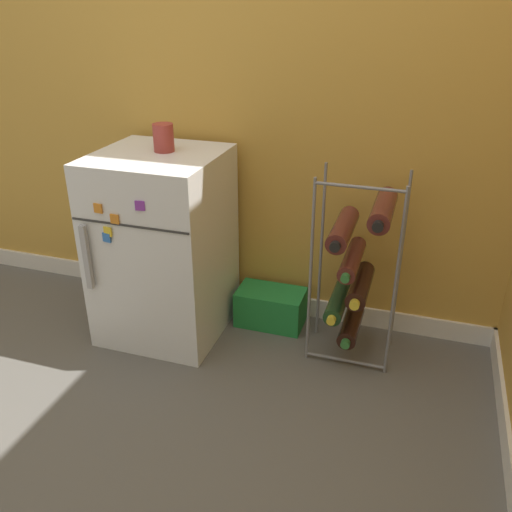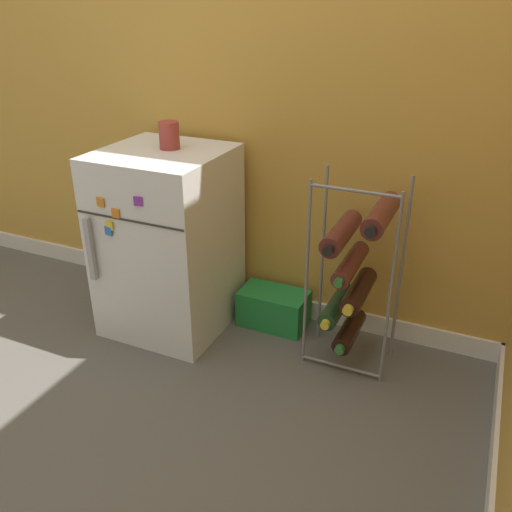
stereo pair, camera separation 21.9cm
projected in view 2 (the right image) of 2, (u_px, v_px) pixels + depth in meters
ground_plane at (220, 389)px, 2.06m from camera, size 14.00×14.00×0.00m
wall_back at (291, 27)px, 2.05m from camera, size 6.94×0.07×2.50m
mini_fridge at (168, 242)px, 2.32m from camera, size 0.49×0.52×0.79m
wine_rack at (354, 271)px, 2.06m from camera, size 0.33×0.33×0.77m
soda_box at (274, 308)px, 2.43m from camera, size 0.30×0.18×0.16m
fridge_top_cup at (169, 135)px, 2.15m from camera, size 0.08×0.08×0.11m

